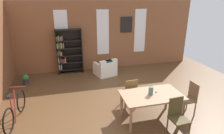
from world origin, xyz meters
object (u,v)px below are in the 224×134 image
Objects in this scene: dining_chair_far_left at (130,92)px; bookshelf_tall at (68,51)px; bicycle_second at (15,109)px; potted_plant_by_shelf at (26,79)px; dining_chair_head_right at (189,97)px; vase_on_table at (151,91)px; dining_chair_near_right at (178,116)px; armchair_white at (105,69)px; dining_table at (151,97)px.

bookshelf_tall is at bearing 115.57° from dining_chair_far_left.
dining_chair_far_left reaches higher than bicycle_second.
bookshelf_tall is 2.05m from potted_plant_by_shelf.
vase_on_table is at bearing -179.96° from dining_chair_head_right.
dining_chair_near_right is at bearing -139.18° from dining_chair_head_right.
bookshelf_tall is (-3.19, 4.18, 0.47)m from dining_chair_head_right.
dining_chair_far_left is at bearing 114.79° from vase_on_table.
dining_chair_near_right is 4.21m from bicycle_second.
dining_chair_near_right is (0.38, -0.71, -0.36)m from vase_on_table.
potted_plant_by_shelf is at bearing -176.64° from armchair_white.
dining_chair_far_left is 1.00× the size of dining_chair_near_right.
dining_table is at bearing 0.00° from vase_on_table.
bookshelf_tall reaches higher than dining_chair_near_right.
dining_chair_head_right is at bearing -10.27° from bicycle_second.
dining_chair_head_right is at bearing -64.52° from armchair_white.
vase_on_table is at bearing -13.68° from bicycle_second.
armchair_white is (-0.48, 3.48, -0.39)m from dining_table.
bicycle_second is (-3.52, 0.86, -0.54)m from vase_on_table.
vase_on_table is 4.97m from potted_plant_by_shelf.
dining_table is 1.61× the size of armchair_white.
dining_table is 4.65m from bookshelf_tall.
bookshelf_tall reaches higher than dining_table.
bicycle_second is (-3.90, 1.56, -0.18)m from dining_chair_near_right.
dining_chair_head_right is at bearing 0.04° from vase_on_table.
armchair_white is at bearing 101.34° from dining_chair_near_right.
bicycle_second reaches higher than potted_plant_by_shelf.
vase_on_table reaches higher than armchair_white.
armchair_white is 3.22m from potted_plant_by_shelf.
dining_chair_near_right is 4.28m from armchair_white.
bicycle_second is at bearing -114.76° from bookshelf_tall.
bicycle_second is at bearing -86.58° from potted_plant_by_shelf.
armchair_white is at bearing 97.45° from vase_on_table.
dining_chair_near_right reaches higher than armchair_white.
armchair_white is at bearing 97.92° from dining_table.
dining_chair_far_left is (-0.33, 0.71, -0.36)m from vase_on_table.
armchair_white is (1.53, -0.70, -0.71)m from bookshelf_tall.
bicycle_second reaches higher than dining_table.
armchair_white reaches higher than potted_plant_by_shelf.
bicycle_second is (-3.19, 0.15, -0.18)m from dining_chair_far_left.
bicycle_second is at bearing 166.32° from vase_on_table.
dining_table is 4.97m from potted_plant_by_shelf.
bookshelf_tall is at bearing 65.24° from bicycle_second.
dining_table is 1.18m from dining_chair_head_right.
dining_chair_far_left is 3.20m from bicycle_second.
armchair_white is 0.60× the size of bicycle_second.
vase_on_table reaches higher than dining_table.
dining_table is at bearing -64.23° from bookshelf_tall.
armchair_white is (-0.46, 3.48, -0.59)m from vase_on_table.
dining_chair_near_right is 5.70m from potted_plant_by_shelf.
dining_chair_near_right is at bearing -64.09° from bookshelf_tall.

